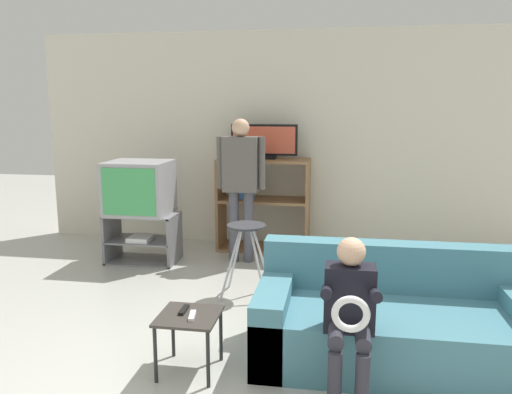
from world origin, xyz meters
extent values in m
cube|color=silver|center=(0.00, 3.78, 1.30)|extent=(6.40, 0.06, 2.60)
cube|color=slate|center=(-1.59, 2.77, 0.01)|extent=(0.77, 0.46, 0.02)
cube|color=slate|center=(-1.59, 2.77, 0.24)|extent=(0.74, 0.46, 0.02)
cube|color=slate|center=(-1.59, 2.77, 0.53)|extent=(0.77, 0.46, 0.02)
cube|color=slate|center=(-1.95, 2.77, 0.27)|extent=(0.03, 0.46, 0.54)
cube|color=slate|center=(-1.22, 2.77, 0.27)|extent=(0.03, 0.46, 0.54)
cube|color=white|center=(-1.59, 2.72, 0.28)|extent=(0.24, 0.28, 0.05)
cube|color=#9E9EA3|center=(-1.61, 2.78, 0.83)|extent=(0.66, 0.58, 0.58)
cube|color=#3FA559|center=(-1.61, 2.49, 0.83)|extent=(0.58, 0.01, 0.50)
cube|color=#8E6642|center=(-0.86, 3.47, 0.55)|extent=(0.03, 0.47, 1.09)
cube|color=#8E6642|center=(0.19, 3.47, 0.55)|extent=(0.03, 0.47, 1.09)
cube|color=#8E6642|center=(-0.34, 3.47, 0.02)|extent=(1.02, 0.47, 0.03)
cube|color=#8E6642|center=(-0.34, 3.47, 0.60)|extent=(1.02, 0.47, 0.03)
cube|color=#8E6642|center=(-0.34, 3.47, 1.08)|extent=(1.02, 0.47, 0.03)
cube|color=#3870B7|center=(-0.53, 3.40, 0.73)|extent=(0.18, 0.04, 0.22)
cube|color=black|center=(-0.34, 3.50, 1.11)|extent=(0.28, 0.20, 0.04)
cube|color=black|center=(-0.34, 3.50, 1.32)|extent=(0.79, 0.04, 0.36)
cube|color=#D8593F|center=(-0.34, 3.48, 1.32)|extent=(0.74, 0.01, 0.31)
cylinder|color=#B7B7BC|center=(-0.39, 1.84, 0.32)|extent=(0.19, 0.16, 0.66)
cylinder|color=#B7B7BC|center=(-0.14, 1.84, 0.32)|extent=(0.19, 0.16, 0.66)
cylinder|color=#B7B7BC|center=(-0.39, 2.07, 0.32)|extent=(0.19, 0.16, 0.66)
cylinder|color=#B7B7BC|center=(-0.14, 2.07, 0.32)|extent=(0.19, 0.16, 0.66)
cylinder|color=#333338|center=(-0.26, 1.95, 0.66)|extent=(0.35, 0.35, 0.02)
cube|color=#38332D|center=(-0.39, 0.59, 0.38)|extent=(0.39, 0.39, 0.02)
cylinder|color=black|center=(-0.56, 0.42, 0.19)|extent=(0.02, 0.02, 0.37)
cylinder|color=black|center=(-0.22, 0.42, 0.19)|extent=(0.02, 0.02, 0.37)
cylinder|color=black|center=(-0.56, 0.76, 0.19)|extent=(0.02, 0.02, 0.37)
cylinder|color=black|center=(-0.22, 0.76, 0.19)|extent=(0.02, 0.02, 0.37)
cube|color=black|center=(-0.44, 0.64, 0.40)|extent=(0.04, 0.14, 0.02)
cube|color=silver|center=(-0.36, 0.56, 0.40)|extent=(0.06, 0.15, 0.02)
cube|color=teal|center=(0.94, 0.93, 0.19)|extent=(1.85, 0.88, 0.39)
cube|color=teal|center=(0.94, 1.27, 0.56)|extent=(1.85, 0.20, 0.35)
cube|color=teal|center=(0.12, 0.93, 0.25)|extent=(0.22, 0.88, 0.51)
cylinder|color=#4C4C56|center=(-0.59, 2.95, 0.40)|extent=(0.11, 0.11, 0.79)
cylinder|color=#4C4C56|center=(-0.43, 2.95, 0.40)|extent=(0.11, 0.11, 0.79)
cube|color=#5B5651|center=(-0.51, 2.95, 1.09)|extent=(0.38, 0.20, 0.59)
cylinder|color=#5B5651|center=(-0.74, 2.95, 1.10)|extent=(0.08, 0.08, 0.56)
cylinder|color=#5B5651|center=(-0.28, 2.95, 1.10)|extent=(0.08, 0.08, 0.56)
sphere|color=#DBAD89|center=(-0.51, 2.95, 1.48)|extent=(0.19, 0.19, 0.19)
cylinder|color=#2D2D38|center=(0.55, 0.25, 0.19)|extent=(0.08, 0.08, 0.39)
cylinder|color=#2D2D38|center=(0.70, 0.25, 0.19)|extent=(0.08, 0.08, 0.39)
cylinder|color=#2D2D38|center=(0.55, 0.40, 0.43)|extent=(0.09, 0.30, 0.09)
cylinder|color=#2D2D38|center=(0.70, 0.40, 0.43)|extent=(0.09, 0.30, 0.09)
cube|color=black|center=(0.62, 0.55, 0.59)|extent=(0.30, 0.17, 0.40)
cylinder|color=black|center=(0.49, 0.43, 0.67)|extent=(0.06, 0.31, 0.14)
cylinder|color=black|center=(0.76, 0.43, 0.67)|extent=(0.06, 0.31, 0.14)
sphere|color=#DBAD89|center=(0.62, 0.55, 0.87)|extent=(0.17, 0.17, 0.17)
torus|color=white|center=(0.62, 0.27, 0.61)|extent=(0.21, 0.04, 0.21)
camera|label=1|loc=(0.53, -2.31, 1.72)|focal=35.00mm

